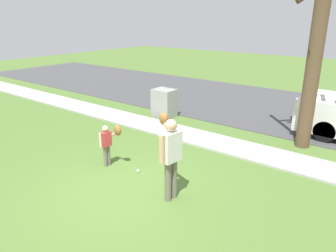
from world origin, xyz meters
TOP-DOWN VIEW (x-y plane):
  - ground_plane at (0.00, 3.50)m, footprint 48.00×48.00m
  - sidewalk_strip at (0.00, 3.60)m, footprint 36.00×1.20m
  - road_surface at (0.00, 8.60)m, footprint 36.00×6.80m
  - person_adult at (0.94, 0.36)m, footprint 0.68×0.69m
  - person_child at (-1.15, 0.62)m, footprint 0.50×0.40m
  - baseball at (-0.37, 0.79)m, footprint 0.07×0.07m
  - utility_cabinet at (-2.70, 4.75)m, footprint 0.79×0.63m
  - street_tree_near at (2.27, 4.94)m, footprint 1.85×1.89m

SIDE VIEW (x-z plane):
  - ground_plane at x=0.00m, z-range 0.00..0.00m
  - road_surface at x=0.00m, z-range 0.00..0.02m
  - sidewalk_strip at x=0.00m, z-range 0.00..0.06m
  - baseball at x=-0.37m, z-range 0.00..0.07m
  - utility_cabinet at x=-2.70m, z-range 0.00..1.05m
  - person_child at x=-1.15m, z-range 0.16..1.26m
  - person_adult at x=0.94m, z-range 0.20..1.92m
  - street_tree_near at x=2.27m, z-range 0.17..6.08m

